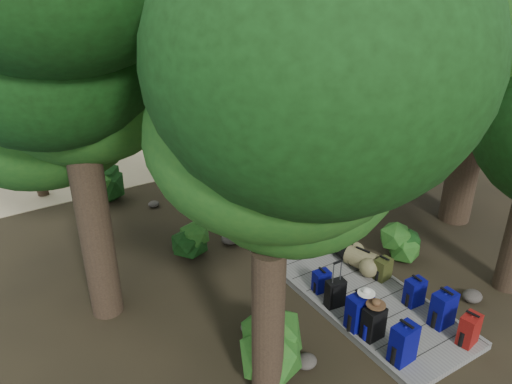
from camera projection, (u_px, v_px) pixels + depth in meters
ground at (286, 241)px, 12.34m from camera, size 120.00×120.00×0.00m
sand_beach at (100, 95)px, 24.53m from camera, size 40.00×22.00×0.02m
boardwalk at (264, 222)px, 13.07m from camera, size 2.00×12.00×0.12m
backpack_left_a at (404, 342)px, 8.43m from camera, size 0.45×0.33×0.81m
backpack_left_b at (374, 321)px, 8.97m from camera, size 0.40×0.29×0.71m
backpack_left_c at (359, 311)px, 9.17m from camera, size 0.43×0.31×0.79m
backpack_left_d at (322, 280)px, 10.26m from camera, size 0.35×0.27×0.51m
backpack_right_a at (470, 328)px, 8.84m from camera, size 0.42×0.33×0.67m
backpack_right_b at (443, 307)px, 9.26m from camera, size 0.44×0.31×0.78m
backpack_right_c at (415, 291)px, 9.84m from camera, size 0.38×0.28×0.63m
backpack_right_d at (383, 268)px, 10.63m from camera, size 0.38×0.30×0.53m
duffel_right_khaki at (362, 259)px, 11.00m from camera, size 0.62×0.77×0.45m
duffel_right_black at (347, 251)px, 11.34m from camera, size 0.51×0.72×0.42m
suitcase_on_boardwalk at (335, 293)px, 9.80m from camera, size 0.41×0.26×0.59m
lone_suitcase_on_sand at (170, 131)px, 18.57m from camera, size 0.49×0.32×0.73m
hat_brown at (376, 302)px, 8.81m from camera, size 0.36×0.36×0.11m
hat_white at (367, 291)px, 8.97m from camera, size 0.32×0.32×0.11m
kayak at (56, 132)px, 19.16m from camera, size 0.99×3.27×0.32m
sun_lounger at (211, 109)px, 21.32m from camera, size 1.05×2.01×0.62m
tree_right_c at (382, 26)px, 13.13m from camera, size 5.41×5.41×9.37m
tree_right_e at (276, 6)px, 17.09m from camera, size 5.26×5.26×9.47m
tree_left_a at (270, 196)px, 6.55m from camera, size 4.30×4.30×7.17m
tree_left_b at (74, 98)px, 8.08m from camera, size 4.82×4.82×8.67m
tree_left_c at (74, 89)px, 10.73m from camera, size 4.36×4.36×7.58m
palm_right_a at (271, 44)px, 16.40m from camera, size 4.33×4.33×7.39m
palm_right_b at (253, 19)px, 21.09m from camera, size 3.95×3.95×7.63m
palm_right_c at (162, 32)px, 21.58m from camera, size 4.12×4.12×6.55m
palm_left_a at (10, 80)px, 12.97m from camera, size 4.31×4.31×6.85m
rock_left_a at (306, 361)px, 8.60m from camera, size 0.39×0.35×0.21m
rock_left_b at (251, 327)px, 9.38m from camera, size 0.40×0.36×0.22m
rock_left_c at (231, 238)px, 12.20m from camera, size 0.48×0.43×0.26m
rock_left_d at (154, 204)px, 13.94m from camera, size 0.31×0.28×0.17m
rock_right_a at (472, 296)px, 10.20m from camera, size 0.42×0.37×0.23m
rock_right_b at (407, 240)px, 12.15m from camera, size 0.46×0.41×0.25m
rock_right_c at (293, 193)px, 14.53m from camera, size 0.33×0.30×0.18m
rock_right_d at (284, 157)px, 16.92m from camera, size 0.53×0.48×0.29m
shrub_left_a at (277, 346)px, 8.34m from camera, size 1.18×1.18×1.07m
shrub_left_b at (192, 242)px, 11.45m from camera, size 0.97×0.97×0.87m
shrub_left_c at (103, 180)px, 14.13m from camera, size 1.34×1.34×1.20m
shrub_right_a at (406, 244)px, 11.50m from camera, size 0.86×0.86×0.77m
shrub_right_b at (322, 173)px, 14.71m from camera, size 1.22×1.22×1.10m
shrub_right_c at (233, 145)px, 17.19m from camera, size 0.91×0.91×0.82m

